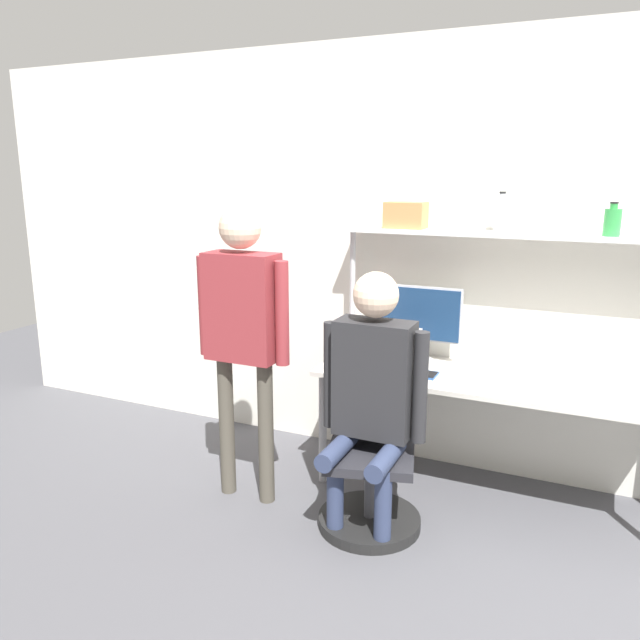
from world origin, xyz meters
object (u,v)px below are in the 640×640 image
person_seated (372,383)px  bottle_clear (501,215)px  monitor (419,318)px  storage_box (406,215)px  office_chair (371,477)px  person_standing (243,317)px  laptop (395,357)px  bottle_green (612,222)px  cell_phone (431,375)px

person_seated → bottle_clear: size_ratio=6.14×
monitor → storage_box: (-0.11, 0.02, 0.63)m
office_chair → person_standing: size_ratio=0.52×
person_seated → laptop: bearing=96.0°
office_chair → laptop: bearing=95.3°
laptop → storage_box: size_ratio=1.15×
bottle_green → laptop: bearing=-168.9°
person_seated → person_standing: 0.83m
laptop → cell_phone: bearing=-16.4°
person_seated → storage_box: storage_box is taller
cell_phone → storage_box: (-0.27, 0.29, 0.90)m
storage_box → office_chair: bearing=-84.0°
monitor → laptop: size_ratio=1.90×
cell_phone → monitor: bearing=120.0°
person_seated → bottle_clear: bottle_clear is taller
person_seated → bottle_green: bottle_green is taller
cell_phone → person_standing: person_standing is taller
person_standing → bottle_clear: size_ratio=7.48×
cell_phone → storage_box: 0.98m
person_seated → bottle_green: size_ratio=7.69×
person_seated → bottle_clear: bearing=59.5°
cell_phone → office_chair: 0.69m
monitor → laptop: monitor is taller
bottle_clear → monitor: bearing=-177.9°
monitor → office_chair: bearing=-92.5°
monitor → storage_box: bearing=171.6°
bottle_clear → bottle_green: (0.58, 0.00, -0.02)m
cell_phone → bottle_green: size_ratio=0.82×
office_chair → person_standing: bearing=-177.6°
person_standing → bottle_green: 2.07m
monitor → bottle_green: 1.21m
office_chair → bottle_green: bottle_green is taller
laptop → cell_phone: (0.24, -0.07, -0.06)m
office_chair → bottle_green: size_ratio=4.89×
bottle_clear → laptop: bearing=-157.9°
monitor → office_chair: 1.05m
monitor → person_seated: (-0.02, -0.79, -0.18)m
laptop → cell_phone: 0.26m
person_seated → bottle_clear: 1.25m
monitor → laptop: bearing=-112.3°
laptop → person_standing: person_standing is taller
bottle_clear → storage_box: size_ratio=0.94×
laptop → person_standing: size_ratio=0.16×
storage_box → person_standing: bearing=-130.7°
office_chair → bottle_clear: 1.66m
cell_phone → office_chair: size_ratio=0.17×
person_seated → storage_box: (-0.09, 0.81, 0.81)m
office_chair → bottle_green: bearing=35.7°
monitor → person_standing: (-0.80, -0.78, 0.10)m
cell_phone → person_seated: person_seated is taller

